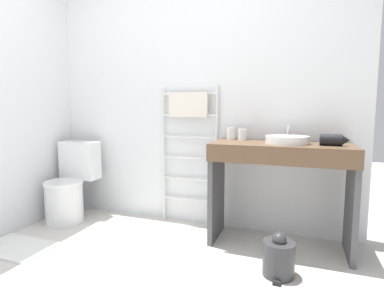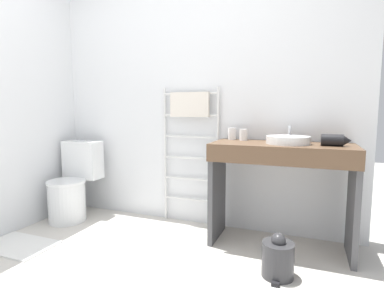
{
  "view_description": "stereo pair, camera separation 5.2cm",
  "coord_description": "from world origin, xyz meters",
  "px_view_note": "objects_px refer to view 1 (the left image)",
  "views": [
    {
      "loc": [
        0.98,
        -1.11,
        1.08
      ],
      "look_at": [
        0.22,
        0.99,
        0.83
      ],
      "focal_mm": 28.0,
      "sensor_mm": 36.0,
      "label": 1
    },
    {
      "loc": [
        1.02,
        -1.09,
        1.08
      ],
      "look_at": [
        0.22,
        0.99,
        0.83
      ],
      "focal_mm": 28.0,
      "sensor_mm": 36.0,
      "label": 2
    }
  ],
  "objects_px": {
    "sink_basin": "(287,139)",
    "cup_near_wall": "(231,134)",
    "hair_dryer": "(332,140)",
    "toilet": "(70,186)",
    "cup_near_edge": "(242,135)",
    "trash_bin": "(279,257)",
    "towel_radiator": "(189,128)"
  },
  "relations": [
    {
      "from": "towel_radiator",
      "to": "cup_near_edge",
      "type": "bearing_deg",
      "value": -7.48
    },
    {
      "from": "toilet",
      "to": "hair_dryer",
      "type": "bearing_deg",
      "value": 1.59
    },
    {
      "from": "towel_radiator",
      "to": "cup_near_wall",
      "type": "xyz_separation_m",
      "value": [
        0.41,
        -0.05,
        -0.04
      ]
    },
    {
      "from": "cup_near_wall",
      "to": "cup_near_edge",
      "type": "bearing_deg",
      "value": -11.22
    },
    {
      "from": "towel_radiator",
      "to": "trash_bin",
      "type": "bearing_deg",
      "value": -36.97
    },
    {
      "from": "towel_radiator",
      "to": "hair_dryer",
      "type": "height_order",
      "value": "towel_radiator"
    },
    {
      "from": "towel_radiator",
      "to": "trash_bin",
      "type": "height_order",
      "value": "towel_radiator"
    },
    {
      "from": "sink_basin",
      "to": "cup_near_edge",
      "type": "height_order",
      "value": "cup_near_edge"
    },
    {
      "from": "towel_radiator",
      "to": "trash_bin",
      "type": "relative_size",
      "value": 4.38
    },
    {
      "from": "toilet",
      "to": "cup_near_edge",
      "type": "relative_size",
      "value": 8.16
    },
    {
      "from": "hair_dryer",
      "to": "toilet",
      "type": "bearing_deg",
      "value": -178.41
    },
    {
      "from": "toilet",
      "to": "cup_near_edge",
      "type": "xyz_separation_m",
      "value": [
        1.66,
        0.23,
        0.54
      ]
    },
    {
      "from": "toilet",
      "to": "towel_radiator",
      "type": "distance_m",
      "value": 1.32
    },
    {
      "from": "toilet",
      "to": "sink_basin",
      "type": "distance_m",
      "value": 2.1
    },
    {
      "from": "sink_basin",
      "to": "trash_bin",
      "type": "height_order",
      "value": "sink_basin"
    },
    {
      "from": "hair_dryer",
      "to": "cup_near_wall",
      "type": "bearing_deg",
      "value": 166.94
    },
    {
      "from": "cup_near_edge",
      "to": "toilet",
      "type": "bearing_deg",
      "value": -172.21
    },
    {
      "from": "cup_near_edge",
      "to": "trash_bin",
      "type": "bearing_deg",
      "value": -58.66
    },
    {
      "from": "toilet",
      "to": "cup_near_edge",
      "type": "height_order",
      "value": "cup_near_edge"
    },
    {
      "from": "cup_near_edge",
      "to": "hair_dryer",
      "type": "height_order",
      "value": "cup_near_edge"
    },
    {
      "from": "sink_basin",
      "to": "cup_near_edge",
      "type": "xyz_separation_m",
      "value": [
        -0.37,
        0.15,
        0.02
      ]
    },
    {
      "from": "cup_near_wall",
      "to": "trash_bin",
      "type": "bearing_deg",
      "value": -52.8
    },
    {
      "from": "sink_basin",
      "to": "cup_near_wall",
      "type": "relative_size",
      "value": 3.17
    },
    {
      "from": "toilet",
      "to": "towel_radiator",
      "type": "xyz_separation_m",
      "value": [
        1.15,
        0.3,
        0.59
      ]
    },
    {
      "from": "toilet",
      "to": "sink_basin",
      "type": "height_order",
      "value": "sink_basin"
    },
    {
      "from": "toilet",
      "to": "hair_dryer",
      "type": "height_order",
      "value": "hair_dryer"
    },
    {
      "from": "trash_bin",
      "to": "sink_basin",
      "type": "bearing_deg",
      "value": 88.64
    },
    {
      "from": "toilet",
      "to": "cup_near_wall",
      "type": "distance_m",
      "value": 1.67
    },
    {
      "from": "toilet",
      "to": "cup_near_wall",
      "type": "bearing_deg",
      "value": 9.06
    },
    {
      "from": "toilet",
      "to": "cup_near_edge",
      "type": "distance_m",
      "value": 1.76
    },
    {
      "from": "sink_basin",
      "to": "trash_bin",
      "type": "bearing_deg",
      "value": -91.36
    },
    {
      "from": "sink_basin",
      "to": "cup_near_edge",
      "type": "bearing_deg",
      "value": 158.61
    }
  ]
}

